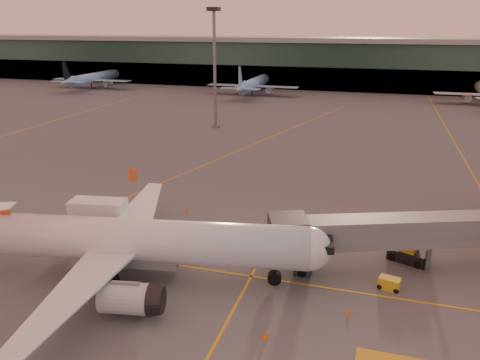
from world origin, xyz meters
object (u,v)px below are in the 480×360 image
(main_airplane, at_px, (125,242))
(catering_truck, at_px, (100,217))
(gpu_cart, at_px, (389,284))
(pushback_tug, at_px, (408,254))

(main_airplane, bearing_deg, catering_truck, 126.41)
(catering_truck, xyz_separation_m, gpu_cart, (30.02, -1.52, -2.06))
(catering_truck, relative_size, gpu_cart, 3.05)
(pushback_tug, bearing_deg, gpu_cart, -85.46)
(gpu_cart, bearing_deg, catering_truck, -169.77)
(catering_truck, relative_size, pushback_tug, 1.53)
(catering_truck, distance_m, gpu_cart, 30.13)
(main_airplane, xyz_separation_m, catering_truck, (-6.87, 6.46, -1.11))
(catering_truck, bearing_deg, gpu_cart, -12.77)
(catering_truck, distance_m, pushback_tug, 32.15)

